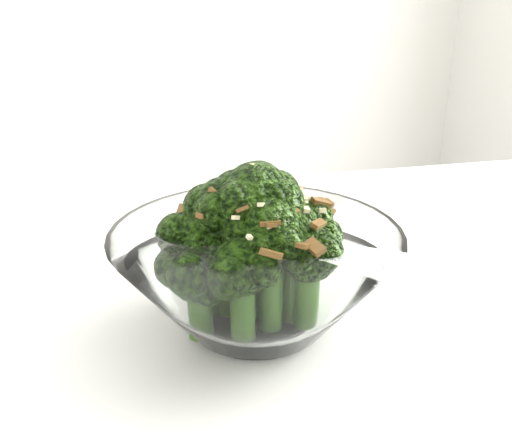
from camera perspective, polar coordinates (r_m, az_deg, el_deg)
name	(u,v)px	position (r m, az deg, el deg)	size (l,w,h in m)	color
table	(427,424)	(0.47, 16.70, -19.21)	(1.35, 1.04, 0.75)	white
broccoli_dish	(256,266)	(0.41, 0.04, -4.84)	(0.20, 0.20, 0.13)	white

